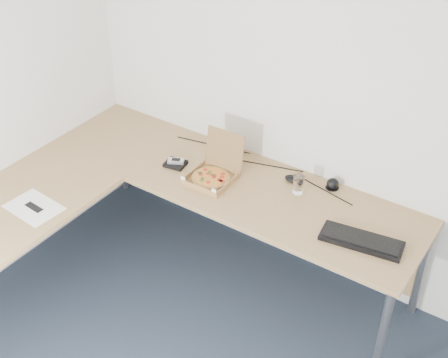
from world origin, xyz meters
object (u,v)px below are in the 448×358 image
Objects in this scene: pizza_box at (212,175)px; drinking_glass at (298,184)px; desk at (144,199)px; wallet at (176,164)px; keyboard at (361,241)px.

pizza_box is 0.54m from drinking_glass.
desk is 18.94× the size of wallet.
desk is 21.22× the size of drinking_glass.
drinking_glass is (0.75, 0.55, 0.09)m from desk.
pizza_box is 2.64× the size of drinking_glass.
wallet is (-1.30, 0.03, -0.00)m from keyboard.
keyboard is at bearing 14.78° from desk.
wallet is (-0.79, -0.18, -0.05)m from drinking_glass.
desk is 0.45m from pizza_box.
keyboard is (0.51, -0.22, -0.05)m from drinking_glass.
keyboard is 1.30m from wallet.
pizza_box reaches higher than keyboard.
desk is 0.37m from wallet.
wallet is (-0.29, -0.00, -0.02)m from pizza_box.
wallet is at bearing -167.04° from drinking_glass.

